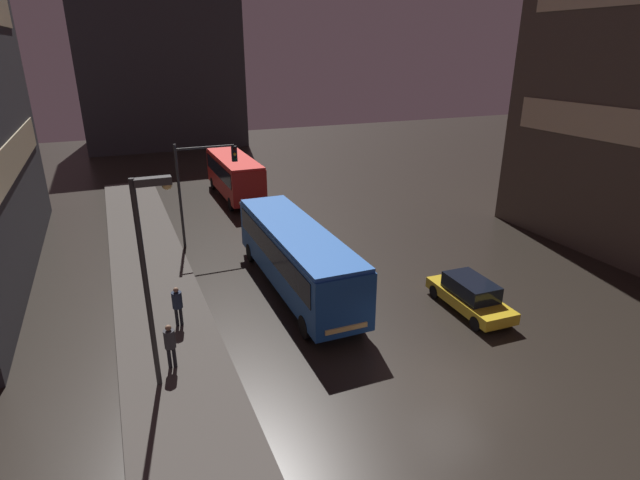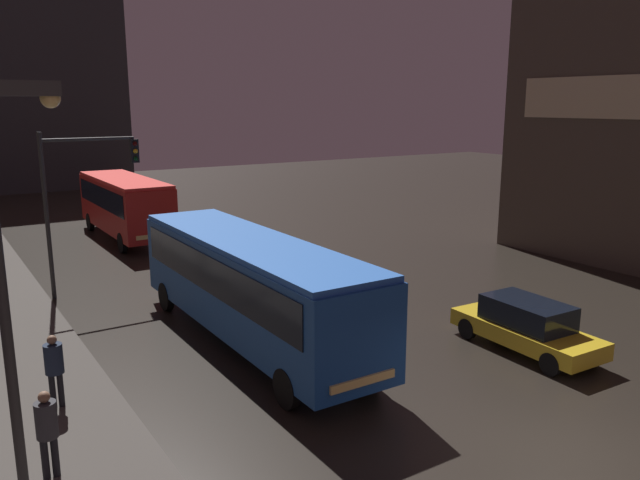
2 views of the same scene
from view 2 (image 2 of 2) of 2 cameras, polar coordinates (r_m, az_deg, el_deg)
ground_plane at (r=14.61m, az=21.35°, el=-17.82°), size 120.00×120.00×0.00m
sidewalk_left at (r=18.52m, az=-25.93°, el=-11.39°), size 4.00×48.00×0.15m
building_far_backdrop at (r=61.42m, az=-27.05°, el=13.37°), size 18.07×12.00×19.20m
bus_near at (r=18.85m, az=-6.42°, el=-3.57°), size 2.72×11.49×3.23m
bus_far at (r=34.98m, az=-17.42°, el=3.39°), size 2.58×9.40×3.28m
car_taxi at (r=19.43m, az=18.33°, el=-7.41°), size 1.92×4.61×1.53m
pedestrian_near at (r=15.99m, az=-23.14°, el=-10.36°), size 0.57×0.57×1.78m
pedestrian_mid at (r=13.25m, az=-23.69°, el=-15.32°), size 0.52×0.52×1.77m
traffic_light_main at (r=24.90m, az=-21.11°, el=4.74°), size 3.58×0.35×6.15m
street_lamp_sidewalk at (r=11.19m, az=-26.29°, el=0.34°), size 1.25×0.36×7.38m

